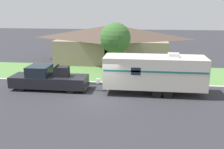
{
  "coord_description": "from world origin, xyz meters",
  "views": [
    {
      "loc": [
        2.86,
        -17.04,
        6.5
      ],
      "look_at": [
        0.58,
        1.72,
        1.4
      ],
      "focal_mm": 40.0,
      "sensor_mm": 36.0,
      "label": 1
    }
  ],
  "objects": [
    {
      "name": "travel_trailer",
      "position": [
        3.84,
        1.72,
        1.72
      ],
      "size": [
        8.91,
        2.46,
        3.19
      ],
      "color": "black",
      "rests_on": "ground_plane"
    },
    {
      "name": "lawn_strip",
      "position": [
        0.0,
        7.4,
        0.01
      ],
      "size": [
        80.0,
        7.0,
        0.03
      ],
      "color": "#568442",
      "rests_on": "ground_plane"
    },
    {
      "name": "curb_strip",
      "position": [
        0.0,
        3.75,
        0.07
      ],
      "size": [
        80.0,
        0.3,
        0.14
      ],
      "color": "#ADADA8",
      "rests_on": "ground_plane"
    },
    {
      "name": "house_across_street",
      "position": [
        -0.76,
        13.35,
        2.31
      ],
      "size": [
        14.03,
        7.54,
        4.47
      ],
      "color": "gray",
      "rests_on": "ground_plane"
    },
    {
      "name": "pickup_truck",
      "position": [
        -4.66,
        1.72,
        0.86
      ],
      "size": [
        6.29,
        2.01,
        2.04
      ],
      "color": "black",
      "rests_on": "ground_plane"
    },
    {
      "name": "tree_in_yard",
      "position": [
        0.3,
        6.62,
        3.67
      ],
      "size": [
        2.94,
        2.94,
        5.16
      ],
      "color": "brown",
      "rests_on": "ground_plane"
    },
    {
      "name": "ground_plane",
      "position": [
        0.0,
        0.0,
        0.0
      ],
      "size": [
        120.0,
        120.0,
        0.0
      ],
      "primitive_type": "plane",
      "color": "#2D2D33"
    },
    {
      "name": "mailbox",
      "position": [
        1.14,
        4.71,
        0.99
      ],
      "size": [
        0.48,
        0.2,
        1.28
      ],
      "color": "brown",
      "rests_on": "ground_plane"
    }
  ]
}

